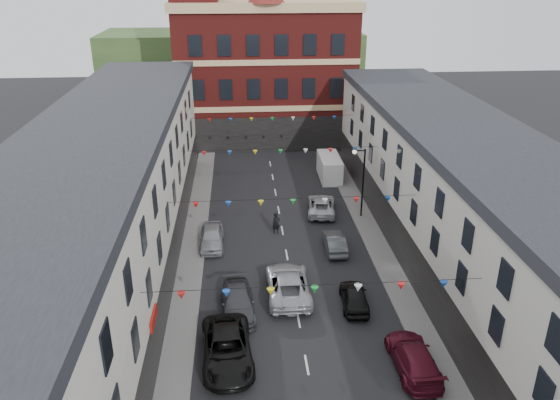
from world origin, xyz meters
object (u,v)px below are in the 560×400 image
object	(u,v)px
car_left_d	(238,302)
car_right_f	(321,205)
car_right_d	(354,297)
car_right_e	(335,242)
pedestrian	(276,223)
car_left_e	(212,237)
car_right_c	(413,358)
moving_car	(288,284)
car_left_c	(227,349)
street_lamp	(361,174)
white_van	(329,167)

from	to	relation	value
car_left_d	car_right_f	bearing A→B (deg)	59.84
car_right_d	car_right_e	bearing A→B (deg)	-85.96
pedestrian	car_left_e	bearing A→B (deg)	-170.53
car_right_c	moving_car	xyz separation A→B (m)	(-5.89, 7.49, 0.08)
car_left_c	car_right_e	size ratio (longest dim) A/B	1.44
street_lamp	car_right_d	xyz separation A→B (m)	(-2.95, -12.79, -3.24)
car_left_e	car_right_c	bearing A→B (deg)	-53.63
car_left_c	pedestrian	distance (m)	15.38
street_lamp	car_right_f	size ratio (longest dim) A/B	1.23
white_van	car_right_f	bearing A→B (deg)	-102.93
car_right_c	car_right_d	size ratio (longest dim) A/B	1.28
pedestrian	car_right_d	bearing A→B (deg)	-77.88
car_right_c	car_right_d	bearing A→B (deg)	-73.16
moving_car	white_van	world-z (taller)	white_van
car_left_e	white_van	size ratio (longest dim) A/B	0.87
street_lamp	car_right_e	bearing A→B (deg)	-118.18
car_left_d	car_right_c	bearing A→B (deg)	-35.80
car_left_e	moving_car	bearing A→B (deg)	-54.89
white_van	moving_car	bearing A→B (deg)	-105.33
car_left_d	car_right_e	distance (m)	10.31
moving_car	car_left_d	bearing A→B (deg)	27.50
car_right_d	car_right_e	world-z (taller)	car_right_d
car_left_e	car_right_c	world-z (taller)	car_left_e
car_right_e	white_van	size ratio (longest dim) A/B	0.79
car_left_e	car_right_e	distance (m)	9.20
car_right_d	moving_car	bearing A→B (deg)	-17.33
car_left_d	car_left_e	world-z (taller)	car_left_e
car_right_e	pedestrian	bearing A→B (deg)	-36.50
car_right_f	pedestrian	bearing A→B (deg)	48.95
car_left_e	car_right_d	distance (m)	12.56
car_left_d	car_right_c	world-z (taller)	car_right_c
car_right_f	pedestrian	world-z (taller)	pedestrian
car_right_f	car_right_d	bearing A→B (deg)	97.53
car_left_d	moving_car	world-z (taller)	moving_car
car_right_d	moving_car	world-z (taller)	moving_car
street_lamp	pedestrian	world-z (taller)	street_lamp
street_lamp	white_van	world-z (taller)	street_lamp
car_left_e	car_right_d	bearing A→B (deg)	-44.22
car_left_c	car_right_c	distance (m)	9.79
car_right_d	white_van	size ratio (longest dim) A/B	0.77
car_right_d	car_right_f	bearing A→B (deg)	-85.96
car_left_d	white_van	world-z (taller)	white_van
car_left_c	moving_car	size ratio (longest dim) A/B	0.98
car_right_d	car_left_c	bearing A→B (deg)	34.33
pedestrian	car_left_d	bearing A→B (deg)	-115.92
car_right_f	moving_car	size ratio (longest dim) A/B	0.84
car_left_d	car_right_c	distance (m)	10.81
car_left_c	white_van	xyz separation A→B (m)	(9.79, 26.70, 0.32)
car_left_d	pedestrian	distance (m)	10.92
car_right_c	car_right_f	bearing A→B (deg)	-85.48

